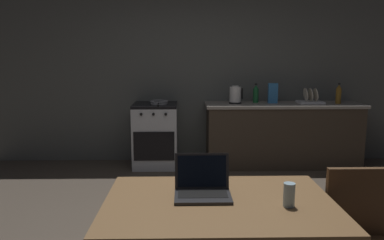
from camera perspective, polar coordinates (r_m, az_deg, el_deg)
back_wall at (r=5.61m, az=3.29°, el=7.19°), size 6.40×0.10×2.61m
kitchen_counter at (r=5.53m, az=13.26°, el=-2.08°), size 2.16×0.64×0.88m
stove_oven at (r=5.37m, az=-5.45°, el=-2.24°), size 0.60×0.62×0.88m
dining_table at (r=2.20m, az=4.06°, el=-13.63°), size 1.28×0.87×0.74m
chair at (r=2.54m, az=24.10°, el=-15.38°), size 0.40×0.40×0.88m
laptop at (r=2.23m, az=1.58°, el=-10.08°), size 0.32×0.26×0.23m
electric_kettle at (r=5.32m, az=6.47°, el=3.72°), size 0.19×0.17×0.24m
bottle at (r=5.63m, az=21.00°, el=3.65°), size 0.07×0.07×0.28m
frying_pan at (r=5.26m, az=-4.94°, el=2.68°), size 0.26×0.43×0.05m
drinking_glass at (r=2.14m, az=14.27°, el=-10.75°), size 0.06×0.06×0.13m
cereal_box at (r=5.43m, az=11.95°, el=3.93°), size 0.13×0.05×0.28m
dish_rack at (r=5.56m, az=17.23°, el=2.89°), size 0.34×0.26×0.21m
bottle_b at (r=5.44m, az=9.49°, el=3.89°), size 0.08×0.08×0.27m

